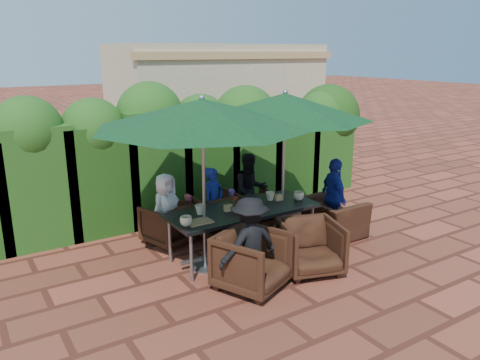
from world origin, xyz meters
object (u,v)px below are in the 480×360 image
dining_table (243,213)px  chair_far_right (250,206)px  chair_far_left (168,222)px  umbrella_right (285,106)px  chair_near_left (252,258)px  chair_far_mid (216,212)px  chair_end_right (334,211)px  umbrella_left (202,114)px  chair_near_right (311,245)px

dining_table → chair_far_right: size_ratio=3.17×
dining_table → chair_far_left: 1.33m
umbrella_right → chair_near_left: size_ratio=3.11×
chair_far_left → chair_far_mid: chair_far_mid is taller
chair_far_left → chair_end_right: 2.75m
chair_far_mid → chair_end_right: (1.66, -1.08, 0.02)m
chair_end_right → umbrella_right: bearing=82.8°
umbrella_left → chair_near_left: bearing=-74.1°
dining_table → chair_far_mid: size_ratio=2.92×
chair_near_left → chair_near_right: 0.96m
chair_far_left → chair_far_right: chair_far_right is taller
chair_far_right → chair_near_left: (-1.25, -1.94, 0.06)m
chair_far_left → chair_near_left: 2.00m
umbrella_left → umbrella_right: same height
chair_end_right → umbrella_left: bearing=89.3°
dining_table → chair_near_right: (0.50, -0.96, -0.27)m
chair_far_mid → chair_near_left: (-0.52, -1.90, 0.03)m
chair_near_left → chair_end_right: size_ratio=0.89×
chair_far_mid → chair_far_right: chair_far_mid is taller
dining_table → chair_far_left: (-0.76, 1.05, -0.32)m
chair_far_mid → chair_near_right: 1.98m
chair_near_left → chair_far_mid: bearing=50.5°
chair_far_mid → chair_end_right: chair_end_right is taller
umbrella_right → chair_far_right: (0.05, 1.00, -1.85)m
umbrella_right → umbrella_left: bearing=-176.3°
umbrella_left → chair_near_right: (1.20, -0.89, -1.81)m
chair_far_left → chair_near_left: size_ratio=0.86×
chair_near_left → umbrella_left: bearing=81.7°
chair_end_right → dining_table: bearing=86.5°
chair_far_left → chair_end_right: chair_end_right is taller
chair_far_mid → chair_far_right: (0.73, 0.04, -0.03)m
chair_far_left → chair_near_right: size_ratio=0.89×
chair_far_left → chair_far_mid: bearing=156.4°
chair_near_left → umbrella_right: bearing=14.0°
umbrella_left → chair_near_left: 2.00m
umbrella_left → chair_far_left: umbrella_left is taller
chair_far_left → chair_near_right: bearing=103.8°
chair_near_right → chair_end_right: chair_end_right is taller
chair_near_left → chair_end_right: bearing=-3.7°
chair_near_right → dining_table: bearing=135.1°
umbrella_right → chair_near_right: umbrella_right is taller
umbrella_left → dining_table: bearing=6.1°
chair_far_right → chair_near_left: size_ratio=0.86×
chair_far_right → chair_far_mid: bearing=15.6°
umbrella_left → chair_far_right: bearing=36.2°
chair_far_left → chair_near_left: (0.31, -1.97, 0.06)m
chair_far_left → chair_end_right: bearing=136.7°
chair_far_mid → chair_near_left: size_ratio=0.93×
chair_far_left → chair_end_right: size_ratio=0.76×
chair_far_mid → umbrella_right: bearing=124.0°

